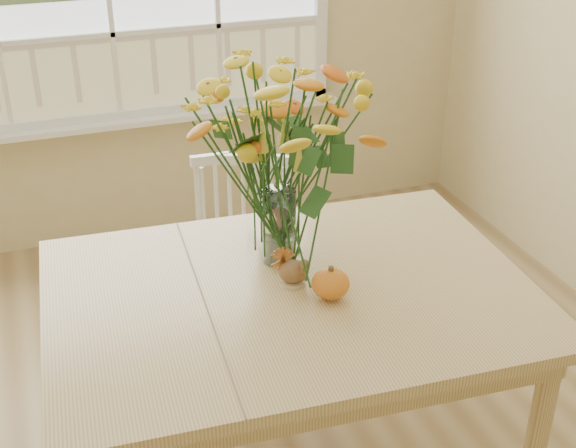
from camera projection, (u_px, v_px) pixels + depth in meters
name	position (u px, v px, depth m)	size (l,w,h in m)	color
dining_table	(290.00, 313.00, 2.45)	(1.57, 1.17, 0.81)	tan
windsor_chair	(244.00, 254.00, 3.21)	(0.52, 0.51, 0.89)	white
flower_vase	(278.00, 155.00, 2.39)	(0.53, 0.53, 0.63)	white
pumpkin	(331.00, 285.00, 2.34)	(0.12, 0.12, 0.09)	#C25516
turkey_figurine	(294.00, 272.00, 2.41)	(0.11, 0.10, 0.12)	#CCB78C
dark_gourd	(273.00, 233.00, 2.65)	(0.13, 0.10, 0.07)	#38160F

